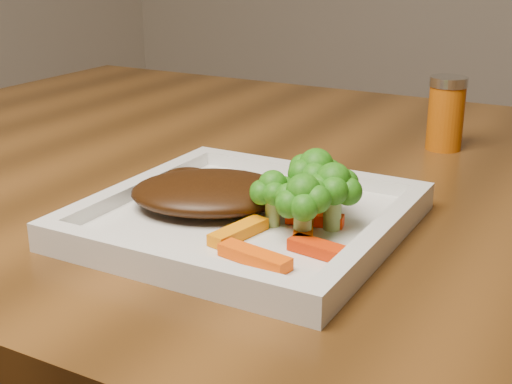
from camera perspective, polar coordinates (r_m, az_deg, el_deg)
The scene contains 13 objects.
plate at distance 0.65m, azimuth -0.77°, elevation -2.42°, with size 0.27×0.27×0.01m, color silver.
steak at distance 0.67m, azimuth -3.70°, elevation -0.01°, with size 0.15×0.12×0.03m, color #341A07.
broccoli_0 at distance 0.64m, azimuth 4.81°, elevation 1.02°, with size 0.06×0.06×0.07m, color #377313, non-canonical shape.
broccoli_1 at distance 0.61m, azimuth 6.18°, elevation -0.14°, with size 0.06×0.06×0.06m, color #2F6B11, non-canonical shape.
broccoli_2 at distance 0.59m, azimuth 3.78°, elevation -1.21°, with size 0.05×0.05×0.06m, color #145D0F, non-canonical shape.
broccoli_3 at distance 0.62m, azimuth 1.35°, elevation -0.03°, with size 0.05×0.05×0.06m, color #1E7513, non-canonical shape.
carrot_0 at distance 0.56m, azimuth -0.11°, elevation -5.19°, with size 0.06×0.02×0.01m, color #F24E03.
carrot_1 at distance 0.57m, azimuth 5.59°, elevation -4.69°, with size 0.06×0.02×0.01m, color red.
carrot_2 at distance 0.60m, azimuth -1.41°, elevation -3.19°, with size 0.06×0.02×0.01m, color orange.
carrot_4 at distance 0.70m, azimuth 3.69°, elevation -0.03°, with size 0.05×0.01×0.01m, color #FE4F04.
carrot_5 at distance 0.61m, azimuth 3.84°, elevation -2.89°, with size 0.06×0.02×0.01m, color #F94404.
carrot_6 at distance 0.63m, azimuth 4.72°, elevation -2.16°, with size 0.05×0.01×0.01m, color #FB2D04.
spice_shaker at distance 0.92m, azimuth 14.96°, elevation 6.09°, with size 0.04×0.04×0.09m, color #A74D09.
Camera 1 is at (0.21, -0.85, 1.00)m, focal length 50.00 mm.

